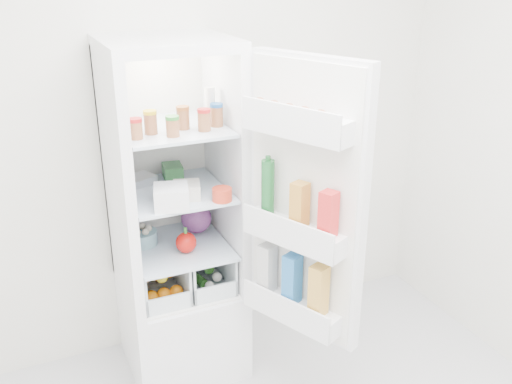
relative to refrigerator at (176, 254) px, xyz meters
name	(u,v)px	position (x,y,z in m)	size (l,w,h in m)	color
room_walls	(341,151)	(0.20, -1.25, 0.93)	(3.02, 3.02, 2.61)	silver
refrigerator	(176,254)	(0.00, 0.00, 0.00)	(0.60, 0.60, 1.80)	white
shelf_low	(178,247)	(0.00, -0.06, 0.07)	(0.49, 0.53, 0.01)	silver
shelf_mid	(175,192)	(0.00, -0.06, 0.38)	(0.49, 0.53, 0.01)	silver
shelf_top	(172,128)	(0.00, -0.06, 0.71)	(0.49, 0.53, 0.01)	silver
crisper_left	(157,273)	(-0.12, -0.06, -0.06)	(0.23, 0.46, 0.22)	silver
crisper_right	(202,264)	(0.12, -0.06, -0.06)	(0.23, 0.46, 0.22)	silver
condiment_jars	(178,123)	(0.00, -0.17, 0.76)	(0.46, 0.16, 0.08)	#B21919
squeeze_bottle	(210,105)	(0.19, -0.08, 0.81)	(0.05, 0.05, 0.18)	white
tub_white	(171,197)	(-0.07, -0.26, 0.44)	(0.16, 0.16, 0.10)	white
tub_cream	(187,190)	(0.03, -0.18, 0.43)	(0.13, 0.13, 0.07)	beige
tin_red	(222,194)	(0.17, -0.28, 0.42)	(0.10, 0.10, 0.06)	red
foil_tray	(138,180)	(-0.15, 0.09, 0.41)	(0.16, 0.12, 0.04)	silver
tub_green	(173,172)	(0.04, 0.10, 0.43)	(0.10, 0.13, 0.08)	#387C3F
red_cabbage	(196,218)	(0.14, 0.05, 0.16)	(0.16, 0.16, 0.16)	#5B1F58
bell_pepper	(186,243)	(0.02, -0.15, 0.14)	(0.11, 0.11, 0.11)	red
mushroom_bowl	(142,238)	(-0.17, 0.03, 0.12)	(0.15, 0.15, 0.07)	#86B9C8
citrus_pile	(159,279)	(-0.12, -0.08, -0.08)	(0.20, 0.31, 0.16)	orange
veg_pile	(203,271)	(0.13, -0.06, -0.10)	(0.16, 0.30, 0.10)	#26501A
fridge_door	(302,210)	(0.43, -0.61, 0.43)	(0.38, 0.57, 1.30)	white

